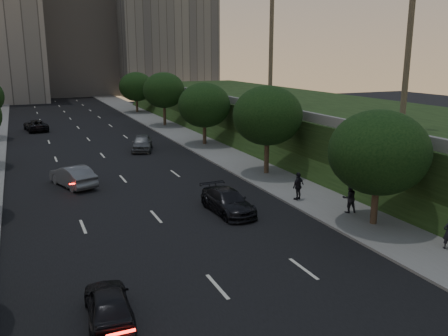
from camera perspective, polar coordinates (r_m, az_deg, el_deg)
name	(u,v)px	position (r m, az deg, el deg)	size (l,w,h in m)	color
road_surface	(106,160)	(42.28, -13.97, 0.94)	(16.00, 140.00, 0.02)	black
sidewalk_right	(216,150)	(45.01, -1.02, 2.19)	(4.50, 140.00, 0.15)	slate
embankment	(332,125)	(48.67, 12.84, 5.02)	(18.00, 90.00, 4.00)	black
parapet_wall	(256,105)	(43.91, 3.92, 7.52)	(0.35, 90.00, 0.70)	slate
office_block_mid	(73,35)	(113.56, -17.69, 15.03)	(22.00, 18.00, 26.00)	gray
office_block_right	(159,12)	(111.44, -7.83, 18.14)	(20.00, 22.00, 36.00)	slate
tree_right_a	(379,152)	(25.73, 18.11, 1.79)	(5.20, 5.20, 6.24)	#38281C
tree_right_b	(267,116)	(35.38, 5.25, 6.29)	(5.20, 5.20, 6.74)	#38281C
tree_right_c	(204,105)	(47.18, -2.39, 7.56)	(5.20, 5.20, 6.24)	#38281C
tree_right_d	(164,90)	(60.36, -7.25, 9.26)	(5.20, 5.20, 6.74)	#38281C
tree_right_e	(136,87)	(74.88, -10.52, 9.59)	(5.20, 5.20, 6.24)	#38281C
sedan_near_left	(109,304)	(17.36, -13.72, -15.57)	(1.51, 3.75, 1.28)	black
sedan_mid_left	(73,176)	(34.37, -17.74, -0.93)	(1.58, 4.52, 1.49)	#575B60
sedan_far_left	(36,125)	(60.75, -21.70, 4.79)	(2.22, 4.81, 1.34)	black
sedan_near_right	(228,201)	(27.43, 0.45, -4.04)	(1.89, 4.64, 1.35)	black
sedan_far_right	(142,143)	(45.61, -9.84, 3.02)	(1.80, 4.46, 1.52)	#535659
pedestrian_b	(349,198)	(27.89, 14.84, -3.49)	(0.84, 0.65, 1.72)	black
pedestrian_c	(298,186)	(29.64, 8.92, -2.15)	(1.02, 0.43, 1.75)	black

